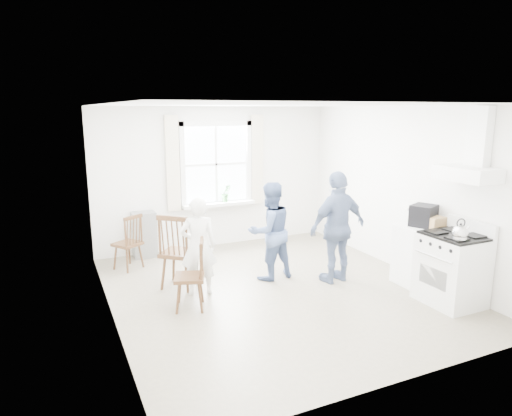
{
  "coord_description": "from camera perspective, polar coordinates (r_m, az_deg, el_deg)",
  "views": [
    {
      "loc": [
        -2.83,
        -5.47,
        2.54
      ],
      "look_at": [
        -0.23,
        0.2,
        1.19
      ],
      "focal_mm": 32.0,
      "sensor_mm": 36.0,
      "label": 1
    }
  ],
  "objects": [
    {
      "name": "window_assembly",
      "position": [
        8.47,
        -4.95,
        4.86
      ],
      "size": [
        1.88,
        0.24,
        1.7
      ],
      "color": "white",
      "rests_on": "room_shell"
    },
    {
      "name": "person_right",
      "position": [
        6.85,
        10.18,
        -2.4
      ],
      "size": [
        1.08,
        1.08,
        1.67
      ],
      "primitive_type": "imported",
      "rotation": [
        0.0,
        0.0,
        3.25
      ],
      "color": "navy",
      "rests_on": "ground"
    },
    {
      "name": "low_cabinet",
      "position": [
        7.12,
        19.47,
        -5.58
      ],
      "size": [
        0.5,
        0.55,
        0.9
      ],
      "primitive_type": "cube",
      "color": "white",
      "rests_on": "ground"
    },
    {
      "name": "kettle",
      "position": [
        6.19,
        24.15,
        -2.86
      ],
      "size": [
        0.2,
        0.2,
        0.28
      ],
      "color": "silver",
      "rests_on": "gas_stove"
    },
    {
      "name": "range_hood",
      "position": [
        6.43,
        25.3,
        5.34
      ],
      "size": [
        0.45,
        0.76,
        0.94
      ],
      "color": "white",
      "rests_on": "room_shell"
    },
    {
      "name": "windsor_chair_a",
      "position": [
        7.56,
        -15.34,
        -3.43
      ],
      "size": [
        0.53,
        0.52,
        0.91
      ],
      "color": "#412714",
      "rests_on": "ground"
    },
    {
      "name": "windsor_chair_b",
      "position": [
        6.56,
        -10.05,
        -4.45
      ],
      "size": [
        0.65,
        0.65,
        1.12
      ],
      "color": "#412714",
      "rests_on": "ground"
    },
    {
      "name": "windsor_chair_c",
      "position": [
        5.95,
        -7.41,
        -7.26
      ],
      "size": [
        0.49,
        0.5,
        0.93
      ],
      "color": "#412714",
      "rests_on": "ground"
    },
    {
      "name": "stereo_stack",
      "position": [
        6.96,
        20.21,
        -0.89
      ],
      "size": [
        0.44,
        0.42,
        0.31
      ],
      "color": "black",
      "rests_on": "low_cabinet"
    },
    {
      "name": "room_shell",
      "position": [
        6.28,
        2.66,
        0.81
      ],
      "size": [
        4.62,
        5.12,
        2.64
      ],
      "color": "gray",
      "rests_on": "ground"
    },
    {
      "name": "person_left",
      "position": [
        6.37,
        -7.21,
        -4.78
      ],
      "size": [
        0.61,
        0.61,
        1.38
      ],
      "primitive_type": "imported",
      "rotation": [
        0.0,
        0.0,
        2.9
      ],
      "color": "white",
      "rests_on": "ground"
    },
    {
      "name": "potted_plant",
      "position": [
        8.51,
        -3.76,
        1.87
      ],
      "size": [
        0.19,
        0.19,
        0.33
      ],
      "primitive_type": "imported",
      "rotation": [
        0.0,
        0.0,
        -0.03
      ],
      "color": "#357936",
      "rests_on": "window_assembly"
    },
    {
      "name": "person_mid",
      "position": [
        6.88,
        1.75,
        -2.91
      ],
      "size": [
        0.81,
        0.81,
        1.49
      ],
      "primitive_type": "imported",
      "rotation": [
        0.0,
        0.0,
        3.27
      ],
      "color": "#4D628F",
      "rests_on": "ground"
    },
    {
      "name": "gas_stove",
      "position": [
        6.6,
        23.27,
        -6.96
      ],
      "size": [
        0.68,
        0.76,
        1.12
      ],
      "color": "white",
      "rests_on": "ground"
    },
    {
      "name": "shelf_unit",
      "position": [
        8.21,
        -13.78,
        -3.26
      ],
      "size": [
        0.4,
        0.3,
        0.8
      ],
      "primitive_type": "cube",
      "color": "gray",
      "rests_on": "ground"
    },
    {
      "name": "cardboard_box",
      "position": [
        6.87,
        21.5,
        -1.74
      ],
      "size": [
        0.28,
        0.21,
        0.17
      ],
      "primitive_type": "cube",
      "rotation": [
        0.0,
        0.0,
        0.08
      ],
      "color": "#AB8652",
      "rests_on": "low_cabinet"
    }
  ]
}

